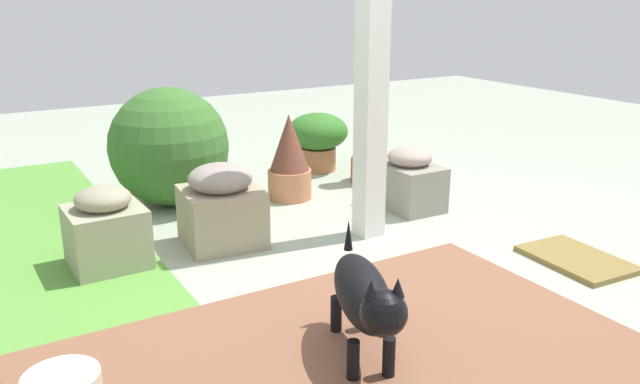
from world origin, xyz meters
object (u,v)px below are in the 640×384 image
at_px(porch_pillar, 373,36).
at_px(terracotta_pot_tall, 372,150).
at_px(stone_planter_mid, 222,206).
at_px(stone_planter_nearest, 409,180).
at_px(stone_planter_far, 106,230).
at_px(doormat, 577,259).
at_px(terracotta_pot_spiky, 289,159).
at_px(round_shrub, 169,147).
at_px(dog, 365,296).
at_px(terracotta_pot_broad, 318,137).

bearing_deg(porch_pillar, terracotta_pot_tall, -35.88).
bearing_deg(stone_planter_mid, stone_planter_nearest, -91.37).
bearing_deg(terracotta_pot_tall, stone_planter_far, 105.62).
xyz_separation_m(terracotta_pot_tall, doormat, (-1.86, -0.08, -0.23)).
bearing_deg(stone_planter_mid, terracotta_pot_spiky, -52.61).
bearing_deg(stone_planter_nearest, porch_pillar, 117.74).
distance_m(stone_planter_mid, terracotta_pot_spiky, 0.94).
height_order(round_shrub, terracotta_pot_spiky, round_shrub).
relative_size(porch_pillar, stone_planter_mid, 4.89).
bearing_deg(porch_pillar, stone_planter_nearest, -62.26).
bearing_deg(dog, stone_planter_mid, -0.33).
bearing_deg(round_shrub, stone_planter_far, 143.38).
distance_m(stone_planter_mid, round_shrub, 0.90).
distance_m(porch_pillar, round_shrub, 1.64).
bearing_deg(terracotta_pot_broad, terracotta_pot_tall, -160.52).
height_order(stone_planter_mid, doormat, stone_planter_mid).
xyz_separation_m(porch_pillar, round_shrub, (1.18, 0.83, -0.78)).
relative_size(round_shrub, terracotta_pot_spiky, 1.34).
relative_size(stone_planter_nearest, stone_planter_mid, 0.96).
bearing_deg(stone_planter_far, doormat, -119.57).
height_order(stone_planter_mid, dog, dog).
bearing_deg(dog, terracotta_pot_spiky, -20.35).
bearing_deg(terracotta_pot_spiky, doormat, -155.74).
xyz_separation_m(stone_planter_mid, stone_planter_far, (0.02, 0.65, -0.03)).
relative_size(stone_planter_mid, doormat, 0.86).
distance_m(stone_planter_nearest, terracotta_pot_spiky, 0.85).
distance_m(round_shrub, terracotta_pot_tall, 1.53).
relative_size(stone_planter_nearest, terracotta_pot_spiky, 0.77).
height_order(stone_planter_far, terracotta_pot_broad, terracotta_pot_broad).
bearing_deg(terracotta_pot_tall, round_shrub, 80.18).
distance_m(stone_planter_mid, dog, 1.47).
bearing_deg(round_shrub, terracotta_pot_tall, -99.82).
bearing_deg(stone_planter_mid, terracotta_pot_broad, -49.20).
height_order(porch_pillar, stone_planter_nearest, porch_pillar).
bearing_deg(terracotta_pot_tall, doormat, -177.67).
distance_m(porch_pillar, terracotta_pot_broad, 1.76).
height_order(round_shrub, terracotta_pot_tall, round_shrub).
bearing_deg(round_shrub, terracotta_pot_spiky, -111.84).
bearing_deg(stone_planter_far, stone_planter_mid, -91.69).
distance_m(dog, doormat, 1.61).
bearing_deg(stone_planter_far, dog, -156.66).
distance_m(terracotta_pot_tall, terracotta_pot_spiky, 0.74).
relative_size(terracotta_pot_tall, terracotta_pot_spiky, 1.14).
bearing_deg(terracotta_pot_spiky, dog, 159.65).
relative_size(terracotta_pot_tall, terracotta_pot_broad, 1.40).
xyz_separation_m(porch_pillar, terracotta_pot_spiky, (0.88, 0.07, -0.89)).
relative_size(stone_planter_far, dog, 0.62).
relative_size(terracotta_pot_spiky, dog, 0.85).
bearing_deg(terracotta_pot_broad, terracotta_pot_spiky, 134.87).
distance_m(terracotta_pot_spiky, dog, 2.18).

